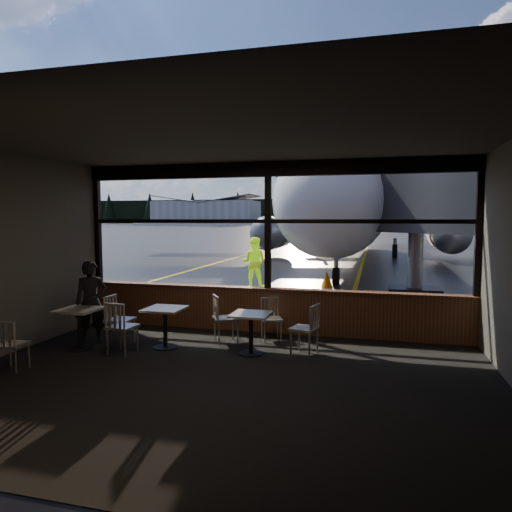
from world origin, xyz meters
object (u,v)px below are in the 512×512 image
at_px(chair_near_w, 226,319).
at_px(chair_left_s, 13,345).
at_px(airliner, 358,169).
at_px(cafe_table_mid, 165,328).
at_px(jet_bridge, 426,218).
at_px(ground_crew, 254,262).
at_px(cafe_table_left, 80,329).
at_px(chair_near_e, 304,329).
at_px(cone_nose, 327,279).
at_px(chair_mid_w, 120,320).
at_px(chair_mid_s, 122,327).
at_px(cafe_table_near, 251,334).
at_px(chair_near_n, 271,320).
at_px(passenger, 91,302).

xyz_separation_m(chair_near_w, chair_left_s, (-2.67, -2.37, -0.05)).
bearing_deg(airliner, cafe_table_mid, -95.81).
relative_size(jet_bridge, ground_crew, 6.32).
relative_size(cafe_table_left, chair_near_e, 0.83).
height_order(ground_crew, cone_nose, ground_crew).
xyz_separation_m(cafe_table_left, chair_mid_w, (0.55, 0.45, 0.09)).
distance_m(chair_near_w, chair_mid_s, 1.89).
distance_m(cafe_table_near, chair_mid_w, 2.51).
relative_size(cafe_table_mid, ground_crew, 0.43).
bearing_deg(chair_left_s, chair_near_e, 18.58).
bearing_deg(ground_crew, chair_near_e, 110.98).
height_order(chair_near_n, chair_left_s, chair_near_n).
distance_m(jet_bridge, chair_mid_s, 9.70).
bearing_deg(cafe_table_near, chair_left_s, -151.76).
height_order(cafe_table_left, passenger, passenger).
xyz_separation_m(jet_bridge, chair_near_w, (-4.18, -6.50, -1.92)).
bearing_deg(ground_crew, passenger, 80.86).
relative_size(chair_near_w, ground_crew, 0.54).
height_order(cafe_table_mid, chair_mid_w, chair_mid_w).
bearing_deg(cafe_table_left, chair_mid_w, 38.95).
distance_m(chair_mid_w, cone_nose, 8.74).
bearing_deg(passenger, cone_nose, 28.56).
relative_size(chair_near_n, ground_crew, 0.48).
xyz_separation_m(chair_near_e, cone_nose, (-0.43, 7.96, -0.17)).
relative_size(cafe_table_near, chair_mid_s, 0.78).
relative_size(cafe_table_near, chair_left_s, 0.88).
bearing_deg(cafe_table_mid, chair_left_s, -134.21).
xyz_separation_m(chair_near_w, chair_mid_w, (-1.86, -0.63, 0.00)).
height_order(chair_mid_s, passenger, passenger).
height_order(airliner, passenger, airliner).
bearing_deg(ground_crew, jet_bridge, 175.23).
bearing_deg(ground_crew, airliner, -102.90).
bearing_deg(chair_near_n, chair_mid_w, -2.77).
xyz_separation_m(airliner, cafe_table_near, (-0.98, -20.65, -4.96)).
distance_m(chair_mid_w, ground_crew, 7.59).
height_order(airliner, chair_near_e, airliner).
bearing_deg(chair_near_w, passenger, -108.18).
bearing_deg(chair_near_w, cafe_table_near, 15.23).
distance_m(airliner, chair_left_s, 23.36).
bearing_deg(passenger, jet_bridge, 9.14).
bearing_deg(cone_nose, cafe_table_mid, -104.22).
bearing_deg(airliner, chair_mid_w, -98.24).
distance_m(cafe_table_mid, passenger, 1.57).
relative_size(passenger, ground_crew, 0.91).
distance_m(cafe_table_mid, chair_near_e, 2.52).
height_order(jet_bridge, cafe_table_near, jet_bridge).
bearing_deg(cafe_table_mid, cafe_table_near, 0.89).
height_order(passenger, cone_nose, passenger).
bearing_deg(cafe_table_near, chair_mid_w, -178.95).
bearing_deg(passenger, chair_mid_w, -38.11).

